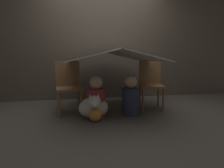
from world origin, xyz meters
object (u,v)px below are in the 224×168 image
at_px(person_front, 96,99).
at_px(person_second, 131,97).
at_px(dog, 94,107).
at_px(chair_right, 151,82).
at_px(chair_left, 69,84).

xyz_separation_m(person_front, person_second, (0.56, 0.03, -0.00)).
bearing_deg(person_front, dog, -121.79).
height_order(chair_right, person_second, chair_right).
relative_size(person_front, dog, 1.42).
relative_size(chair_right, dog, 1.92).
distance_m(chair_right, person_second, 0.58).
relative_size(chair_right, person_second, 1.36).
bearing_deg(dog, person_second, 10.64).
height_order(person_second, dog, person_second).
bearing_deg(dog, chair_left, 133.60).
bearing_deg(person_front, chair_right, 17.47).
distance_m(person_second, dog, 0.63).
bearing_deg(chair_right, person_second, -137.04).
distance_m(chair_right, person_front, 1.09).
height_order(chair_left, person_second, chair_left).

